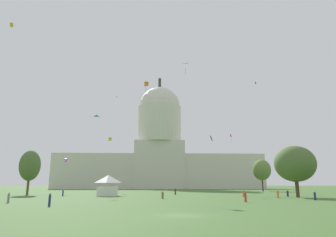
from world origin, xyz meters
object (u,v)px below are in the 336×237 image
tree_east_far (295,164)px  person_orange_edge_west (243,194)px  kite_orange_mid (146,84)px  kite_violet_low (66,160)px  tree_east_near (262,170)px  kite_yellow_mid (110,139)px  event_tent (108,185)px  person_olive_lawn_far_left (163,195)px  kite_gold_high (12,25)px  person_navy_near_tree_west (50,200)px  person_red_back_right (246,198)px  kite_magenta_mid (231,136)px  person_grey_front_left (9,198)px  person_orange_deep_crowd (278,194)px  person_navy_near_tent (315,196)px  kite_white_high (117,96)px  capitol_building (159,152)px  kite_red_high (256,83)px  tree_west_near (30,166)px  kite_cyan_mid (186,65)px  person_navy_back_center (63,193)px  kite_black_low (211,138)px  person_maroon_mid_center (175,192)px  person_navy_mid_left (288,194)px  kite_turquoise_mid (97,116)px

tree_east_far → person_orange_edge_west: (-11.65, 2.77, -6.85)m
kite_orange_mid → kite_violet_low: kite_orange_mid is taller
tree_east_near → kite_yellow_mid: (-60.57, -9.63, 10.88)m
event_tent → tree_east_near: tree_east_near is taller
person_olive_lawn_far_left → kite_orange_mid: 28.17m
kite_gold_high → person_navy_near_tree_west: bearing=-17.8°
person_red_back_right → kite_magenta_mid: kite_magenta_mid is taller
person_grey_front_left → person_red_back_right: size_ratio=0.97×
person_navy_near_tree_west → kite_violet_low: 55.69m
person_grey_front_left → kite_magenta_mid: (56.09, 73.00, 22.09)m
person_orange_deep_crowd → person_orange_edge_west: 7.95m
person_navy_near_tent → kite_gold_high: bearing=75.9°
event_tent → tree_east_near: 70.87m
kite_gold_high → kite_violet_low: 42.50m
person_grey_front_left → kite_white_high: bearing=74.9°
person_olive_lawn_far_left → kite_violet_low: bearing=137.5°
capitol_building → kite_white_high: size_ratio=141.40×
person_navy_near_tree_west → person_olive_lawn_far_left: bearing=139.7°
person_navy_near_tree_west → kite_orange_mid: 40.46m
tree_east_far → kite_white_high: 101.18m
kite_red_high → person_orange_edge_west: bearing=73.7°
tree_west_near → kite_orange_mid: bearing=-22.0°
kite_cyan_mid → kite_orange_mid: bearing=-169.4°
person_orange_edge_west → kite_orange_mid: kite_orange_mid is taller
event_tent → kite_cyan_mid: 36.25m
event_tent → person_navy_back_center: (-10.88, -0.56, -1.81)m
person_grey_front_left → kite_black_low: kite_black_low is taller
kite_white_high → kite_violet_low: 61.62m
person_olive_lawn_far_left → kite_violet_low: 45.60m
event_tent → person_orange_edge_west: size_ratio=3.99×
kite_orange_mid → kite_yellow_mid: (-14.54, 40.18, -8.09)m
person_navy_near_tree_west → kite_cyan_mid: 47.56m
tree_east_far → kite_violet_low: (-60.78, 28.28, 2.87)m
person_olive_lawn_far_left → kite_black_low: bearing=58.3°
person_red_back_right → kite_white_high: size_ratio=1.91×
person_navy_near_tent → person_maroon_mid_center: bearing=35.5°
person_red_back_right → kite_red_high: bearing=-95.3°
person_navy_mid_left → kite_white_high: bearing=-20.9°
person_navy_near_tent → person_orange_edge_west: bearing=28.2°
person_navy_back_center → person_orange_deep_crowd: bearing=-106.8°
person_olive_lawn_far_left → person_grey_front_left: person_grey_front_left is taller
person_navy_mid_left → person_red_back_right: bearing=85.8°
tree_east_near → kite_violet_low: (-72.01, -24.59, 1.89)m
tree_east_far → kite_magenta_mid: 57.92m
person_navy_back_center → kite_yellow_mid: (5.76, 34.65, 18.59)m
kite_magenta_mid → kite_turquoise_mid: 62.24m
tree_west_near → kite_black_low: bearing=-2.1°
capitol_building → person_orange_deep_crowd: (24.04, -117.94, -21.41)m
kite_turquoise_mid → kite_yellow_mid: kite_turquoise_mid is taller
kite_black_low → kite_violet_low: size_ratio=0.68×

